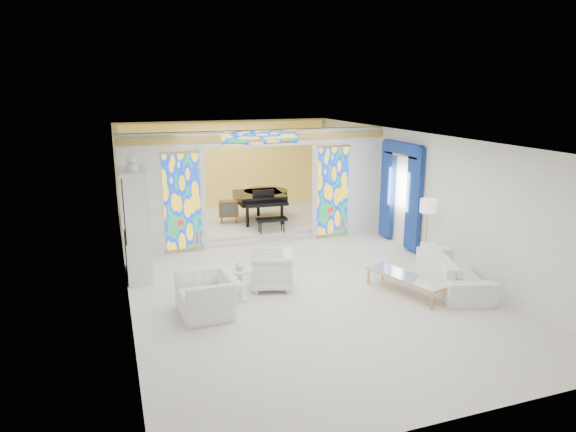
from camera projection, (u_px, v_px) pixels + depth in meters
name	position (u px, v px, depth m)	size (l,w,h in m)	color
floor	(285.00, 267.00, 11.88)	(12.00, 12.00, 0.00)	silver
ceiling	(285.00, 137.00, 11.14)	(7.00, 12.00, 0.02)	white
wall_back	(226.00, 166.00, 17.00)	(7.00, 0.02, 3.00)	white
wall_front	(451.00, 311.00, 6.02)	(7.00, 0.02, 3.00)	white
wall_left	(122.00, 217.00, 10.39)	(0.02, 12.00, 3.00)	white
wall_right	(419.00, 194.00, 12.64)	(0.02, 12.00, 3.00)	white
partition_wall	(260.00, 182.00, 13.30)	(7.00, 0.22, 3.00)	white
stained_glass_left	(182.00, 202.00, 12.64)	(0.90, 0.04, 2.40)	gold
stained_glass_right	(333.00, 191.00, 13.94)	(0.90, 0.04, 2.40)	gold
stained_glass_transom	(260.00, 137.00, 12.92)	(2.00, 0.04, 0.34)	gold
alcove_platform	(241.00, 221.00, 15.61)	(6.80, 3.80, 0.18)	silver
gold_curtain_back	(227.00, 167.00, 16.89)	(6.70, 0.10, 2.90)	#F7D556
chandelier	(247.00, 140.00, 14.98)	(0.48, 0.48, 0.30)	#CF9248
blue_drapes	(401.00, 186.00, 13.23)	(0.14, 1.85, 2.65)	navy
china_cabinet	(136.00, 224.00, 11.11)	(0.56, 1.46, 2.72)	silver
armchair_left	(207.00, 295.00, 9.36)	(1.13, 0.99, 0.74)	white
armchair_right	(271.00, 270.00, 10.59)	(0.83, 0.86, 0.78)	silver
sofa	(453.00, 270.00, 10.69)	(2.40, 0.94, 0.70)	silver
side_table	(240.00, 280.00, 9.98)	(0.59, 0.59, 0.64)	silver
vase	(240.00, 265.00, 9.91)	(0.17, 0.17, 0.18)	silver
coffee_table	(406.00, 277.00, 10.28)	(1.06, 1.81, 0.39)	silver
floor_lamp	(428.00, 209.00, 11.81)	(0.45, 0.45, 1.55)	#CF9248
grand_piano	(263.00, 197.00, 15.30)	(1.69, 2.57, 1.02)	black
tv_console	(229.00, 208.00, 15.00)	(0.64, 0.51, 0.65)	brown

